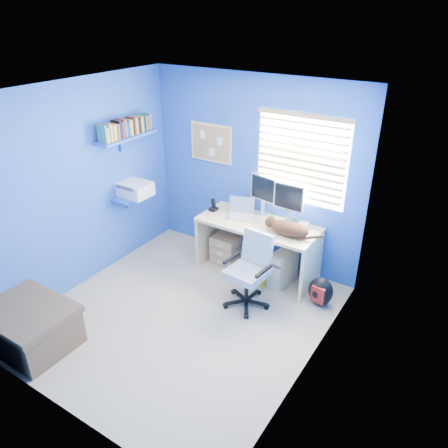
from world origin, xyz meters
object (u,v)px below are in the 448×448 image
Objects in this scene: office_chair at (249,279)px; tower_pc at (283,267)px; cat at (289,228)px; desk at (257,248)px; laptop at (240,209)px.

tower_pc is at bearing 75.88° from office_chair.
cat is 1.07× the size of tower_pc.
laptop is (-0.28, 0.02, 0.48)m from desk.
laptop is at bearing -175.81° from tower_pc.
tower_pc is at bearing -22.14° from laptop.
laptop reaches higher than tower_pc.
laptop is at bearing 175.68° from desk.
desk is 3.43× the size of tower_pc.
desk is 0.56m from laptop.
cat is (0.46, -0.08, 0.46)m from desk.
tower_pc is (0.39, -0.02, -0.14)m from desk.
desk is 0.67m from office_chair.
cat is at bearing 67.73° from office_chair.
cat is (0.75, -0.10, -0.02)m from laptop.
laptop reaches higher than office_chair.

